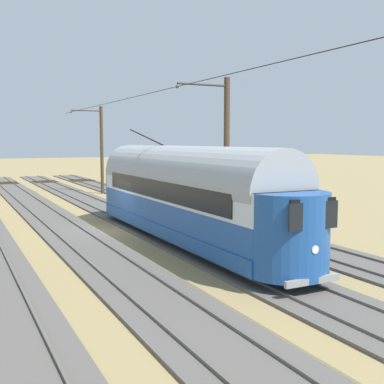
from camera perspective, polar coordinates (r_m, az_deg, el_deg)
ground_plane at (r=24.76m, az=-9.57°, el=-4.54°), size 220.00×220.00×0.00m
track_streetcar_siding at (r=27.40m, az=2.51°, el=-3.33°), size 2.80×80.00×0.18m
track_adjacent_siding at (r=25.69m, az=-5.44°, el=-3.98°), size 2.80×80.00×0.18m
track_third_siding at (r=24.55m, az=-14.34°, el=-4.61°), size 2.80×80.00×0.18m
vintage_streetcar at (r=21.19m, az=-0.99°, el=-0.05°), size 2.65×17.23×5.00m
catenary_pole_foreground at (r=42.16m, az=-10.71°, el=5.08°), size 2.77×0.28×7.45m
catenary_pole_mid_near at (r=22.80m, az=3.95°, el=4.46°), size 2.77×0.28×7.45m
overhead_wire_run at (r=22.44m, az=-2.44°, el=12.17°), size 2.56×45.81×0.18m
track_end_bumper at (r=37.37m, az=-5.82°, el=-0.31°), size 1.80×0.60×0.80m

